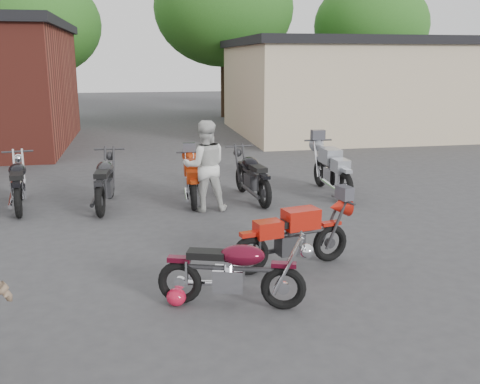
{
  "coord_description": "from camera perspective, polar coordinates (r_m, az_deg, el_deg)",
  "views": [
    {
      "loc": [
        -0.64,
        -6.04,
        2.99
      ],
      "look_at": [
        0.97,
        2.17,
        0.9
      ],
      "focal_mm": 40.0,
      "sensor_mm": 36.0,
      "label": 1
    }
  ],
  "objects": [
    {
      "name": "ground",
      "position": [
        6.77,
        -4.61,
        -12.22
      ],
      "size": [
        90.0,
        90.0,
        0.0
      ],
      "primitive_type": "plane",
      "color": "#373739"
    },
    {
      "name": "stucco_building",
      "position": [
        22.97,
        12.62,
        10.6
      ],
      "size": [
        10.0,
        8.0,
        3.5
      ],
      "primitive_type": "cube",
      "color": "tan",
      "rests_on": "ground"
    },
    {
      "name": "tree_1",
      "position": [
        28.39,
        -20.58,
        14.6
      ],
      "size": [
        5.92,
        5.92,
        7.4
      ],
      "primitive_type": null,
      "color": "#225617",
      "rests_on": "ground"
    },
    {
      "name": "tree_2",
      "position": [
        28.46,
        -1.74,
        16.86
      ],
      "size": [
        7.04,
        7.04,
        8.8
      ],
      "primitive_type": null,
      "color": "#225617",
      "rests_on": "ground"
    },
    {
      "name": "tree_3",
      "position": [
        30.77,
        13.69,
        15.15
      ],
      "size": [
        6.08,
        6.08,
        7.6
      ],
      "primitive_type": null,
      "color": "#225617",
      "rests_on": "ground"
    },
    {
      "name": "vintage_motorcycle",
      "position": [
        6.58,
        -0.65,
        -8.06
      ],
      "size": [
        1.87,
        1.12,
        1.03
      ],
      "primitive_type": null,
      "rotation": [
        0.0,
        0.0,
        -0.32
      ],
      "color": "#4C0919",
      "rests_on": "ground"
    },
    {
      "name": "sportbike",
      "position": [
        7.82,
        5.78,
        -4.38
      ],
      "size": [
        1.92,
        0.98,
        1.06
      ],
      "primitive_type": null,
      "rotation": [
        0.0,
        0.0,
        0.22
      ],
      "color": "red",
      "rests_on": "ground"
    },
    {
      "name": "helmet",
      "position": [
        6.81,
        -6.81,
        -11.06
      ],
      "size": [
        0.29,
        0.29,
        0.23
      ],
      "primitive_type": "ellipsoid",
      "rotation": [
        0.0,
        0.0,
        0.18
      ],
      "color": "#AF122E",
      "rests_on": "ground"
    },
    {
      "name": "person_light",
      "position": [
        10.69,
        -3.75,
        2.79
      ],
      "size": [
        0.89,
        0.7,
        1.82
      ],
      "primitive_type": "imported",
      "rotation": [
        0.0,
        0.0,
        3.14
      ],
      "color": "silver",
      "rests_on": "ground"
    },
    {
      "name": "row_bike_2",
      "position": [
        11.79,
        -22.59,
        1.16
      ],
      "size": [
        0.97,
        2.09,
        1.17
      ],
      "primitive_type": null,
      "rotation": [
        0.0,
        0.0,
        1.73
      ],
      "color": "black",
      "rests_on": "ground"
    },
    {
      "name": "row_bike_3",
      "position": [
        11.33,
        -14.21,
        1.4
      ],
      "size": [
        0.85,
        2.11,
        1.19
      ],
      "primitive_type": null,
      "rotation": [
        0.0,
        0.0,
        1.49
      ],
      "color": "black",
      "rests_on": "ground"
    },
    {
      "name": "row_bike_4",
      "position": [
        11.42,
        -5.18,
        1.53
      ],
      "size": [
        0.7,
        1.85,
        1.06
      ],
      "primitive_type": null,
      "rotation": [
        0.0,
        0.0,
        1.52
      ],
      "color": "#BD370F",
      "rests_on": "ground"
    },
    {
      "name": "row_bike_5",
      "position": [
        11.57,
        1.27,
        2.03
      ],
      "size": [
        0.91,
        2.09,
        1.17
      ],
      "primitive_type": null,
      "rotation": [
        0.0,
        0.0,
        1.7
      ],
      "color": "black",
      "rests_on": "ground"
    },
    {
      "name": "row_bike_6",
      "position": [
        12.21,
        9.77,
        2.62
      ],
      "size": [
        0.73,
        2.14,
        1.23
      ],
      "primitive_type": null,
      "rotation": [
        0.0,
        0.0,
        1.58
      ],
      "color": "#9498A1",
      "rests_on": "ground"
    }
  ]
}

